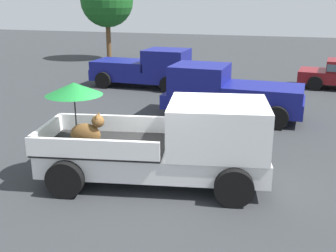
{
  "coord_description": "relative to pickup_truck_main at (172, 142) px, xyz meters",
  "views": [
    {
      "loc": [
        2.87,
        -8.2,
        4.02
      ],
      "look_at": [
        0.07,
        0.79,
        1.1
      ],
      "focal_mm": 44.03,
      "sensor_mm": 36.0,
      "label": 1
    }
  ],
  "objects": [
    {
      "name": "tree_by_lot",
      "position": [
        -9.88,
        17.8,
        2.92
      ],
      "size": [
        3.5,
        3.5,
        5.66
      ],
      "color": "brown",
      "rests_on": "ground"
    },
    {
      "name": "pickup_truck_main",
      "position": [
        0.0,
        0.0,
        0.0
      ],
      "size": [
        5.31,
        3.0,
        2.27
      ],
      "rotation": [
        0.0,
        0.0,
        0.19
      ],
      "color": "black",
      "rests_on": "ground"
    },
    {
      "name": "pickup_truck_far",
      "position": [
        0.26,
        5.81,
        -0.1
      ],
      "size": [
        4.85,
        2.28,
        1.8
      ],
      "rotation": [
        0.0,
        0.0,
        3.11
      ],
      "color": "black",
      "rests_on": "ground"
    },
    {
      "name": "pickup_truck_red",
      "position": [
        -4.21,
        9.86,
        -0.1
      ],
      "size": [
        4.84,
        2.24,
        1.8
      ],
      "rotation": [
        0.0,
        0.0,
        -0.02
      ],
      "color": "black",
      "rests_on": "ground"
    },
    {
      "name": "ground_plane",
      "position": [
        -0.39,
        -0.07,
        -0.97
      ],
      "size": [
        80.0,
        80.0,
        0.0
      ],
      "primitive_type": "plane",
      "color": "#2D3033"
    }
  ]
}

